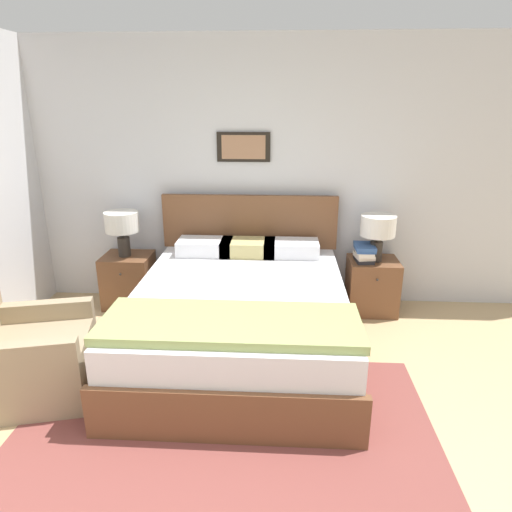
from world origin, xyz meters
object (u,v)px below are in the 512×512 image
armchair (26,357)px  nightstand_near_window (129,280)px  nightstand_by_door (372,286)px  table_lamp_by_door (378,229)px  bed (241,316)px  table_lamp_near_window (122,225)px

armchair → nightstand_near_window: (0.24, 1.53, -0.02)m
nightstand_by_door → table_lamp_by_door: 0.59m
table_lamp_by_door → nightstand_near_window: bearing=179.7°
bed → nightstand_near_window: (-1.23, 0.86, -0.06)m
nightstand_near_window → table_lamp_by_door: bearing=-0.3°
bed → nightstand_by_door: size_ratio=4.05×
bed → armchair: bearing=-155.5°
armchair → bed: bearing=100.5°
nightstand_near_window → bed: bearing=-35.1°
table_lamp_near_window → table_lamp_by_door: bearing=0.0°
armchair → nightstand_by_door: armchair is taller
armchair → table_lamp_near_window: bearing=157.7°
armchair → table_lamp_near_window: (0.22, 1.51, 0.57)m
armchair → table_lamp_by_door: size_ratio=2.06×
bed → armchair: bed is taller
nightstand_near_window → table_lamp_near_window: 0.59m
bed → table_lamp_by_door: bed is taller
bed → table_lamp_by_door: bearing=34.6°
bed → nightstand_near_window: bed is taller
table_lamp_near_window → armchair: bearing=-98.4°
bed → armchair: (-1.46, -0.67, -0.03)m
bed → nightstand_by_door: 1.50m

